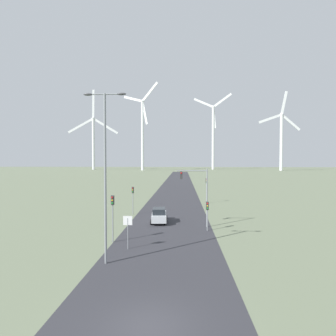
# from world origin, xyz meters

# --- Properties ---
(ground_plane) EXTENTS (600.00, 600.00, 0.00)m
(ground_plane) POSITION_xyz_m (0.00, 0.00, 0.00)
(ground_plane) COLOR #667056
(road_surface) EXTENTS (10.00, 240.00, 0.01)m
(road_surface) POSITION_xyz_m (0.00, 48.00, 0.00)
(road_surface) COLOR #2D2D33
(road_surface) RESTS_ON ground
(streetlamp) EXTENTS (3.24, 0.32, 12.88)m
(streetlamp) POSITION_xyz_m (-4.21, 7.37, 7.79)
(streetlamp) COLOR gray
(streetlamp) RESTS_ON ground
(stop_sign_near) EXTENTS (0.81, 0.07, 2.93)m
(stop_sign_near) POSITION_xyz_m (-3.22, 10.68, 2.05)
(stop_sign_near) COLOR gray
(stop_sign_near) RESTS_ON ground
(traffic_light_post_near_left) EXTENTS (0.28, 0.33, 4.49)m
(traffic_light_post_near_left) POSITION_xyz_m (-5.06, 12.49, 3.27)
(traffic_light_post_near_left) COLOR gray
(traffic_light_post_near_left) RESTS_ON ground
(traffic_light_post_near_right) EXTENTS (0.28, 0.34, 3.26)m
(traffic_light_post_near_right) POSITION_xyz_m (4.37, 17.06, 2.39)
(traffic_light_post_near_right) COLOR gray
(traffic_light_post_near_right) RESTS_ON ground
(traffic_light_post_mid_left) EXTENTS (0.28, 0.34, 4.01)m
(traffic_light_post_mid_left) POSITION_xyz_m (-5.57, 25.35, 2.94)
(traffic_light_post_mid_left) COLOR gray
(traffic_light_post_mid_left) RESTS_ON ground
(traffic_light_post_mid_right) EXTENTS (0.28, 0.33, 4.59)m
(traffic_light_post_mid_right) POSITION_xyz_m (5.98, 35.97, 3.34)
(traffic_light_post_mid_right) COLOR gray
(traffic_light_post_mid_right) RESTS_ON ground
(traffic_light_mast_overhead) EXTENTS (3.62, 0.35, 6.88)m
(traffic_light_mast_overhead) POSITION_xyz_m (3.35, 18.77, 4.76)
(traffic_light_mast_overhead) COLOR gray
(traffic_light_mast_overhead) RESTS_ON ground
(car_approaching) EXTENTS (2.09, 4.22, 1.83)m
(car_approaching) POSITION_xyz_m (-1.34, 20.66, 0.91)
(car_approaching) COLOR #B7BCC1
(car_approaching) RESTS_ON ground
(wind_turbine_far_left) EXTENTS (42.16, 2.60, 66.61)m
(wind_turbine_far_left) POSITION_xyz_m (-72.94, 203.53, 27.35)
(wind_turbine_far_left) COLOR silver
(wind_turbine_far_left) RESTS_ON ground
(wind_turbine_left) EXTENTS (29.13, 14.41, 66.93)m
(wind_turbine_left) POSITION_xyz_m (-29.50, 190.65, 32.25)
(wind_turbine_left) COLOR silver
(wind_turbine_left) RESTS_ON ground
(wind_turbine_center) EXTENTS (32.00, 6.73, 64.90)m
(wind_turbine_center) POSITION_xyz_m (27.93, 216.22, 32.25)
(wind_turbine_center) COLOR silver
(wind_turbine_center) RESTS_ON ground
(wind_turbine_right) EXTENTS (31.22, 2.60, 60.20)m
(wind_turbine_right) POSITION_xyz_m (76.56, 191.70, 26.30)
(wind_turbine_right) COLOR silver
(wind_turbine_right) RESTS_ON ground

